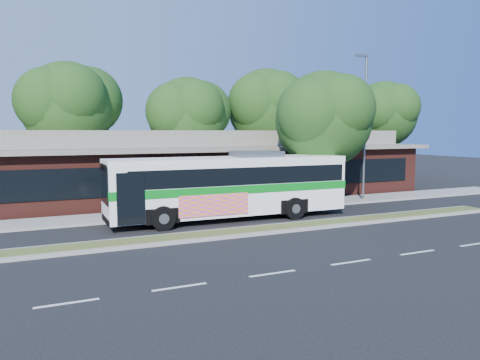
# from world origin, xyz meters

# --- Properties ---
(ground) EXTENTS (120.00, 120.00, 0.00)m
(ground) POSITION_xyz_m (0.00, 0.00, 0.00)
(ground) COLOR black
(ground) RESTS_ON ground
(median_strip) EXTENTS (26.00, 1.10, 0.15)m
(median_strip) POSITION_xyz_m (0.00, 0.60, 0.07)
(median_strip) COLOR #4A5524
(median_strip) RESTS_ON ground
(sidewalk) EXTENTS (44.00, 2.60, 0.12)m
(sidewalk) POSITION_xyz_m (0.00, 6.40, 0.06)
(sidewalk) COLOR gray
(sidewalk) RESTS_ON ground
(plaza_building) EXTENTS (33.20, 11.20, 4.45)m
(plaza_building) POSITION_xyz_m (0.00, 12.99, 2.13)
(plaza_building) COLOR #522019
(plaza_building) RESTS_ON ground
(lamp_post) EXTENTS (0.93, 0.18, 9.07)m
(lamp_post) POSITION_xyz_m (9.56, 6.00, 4.90)
(lamp_post) COLOR slate
(lamp_post) RESTS_ON ground
(tree_bg_b) EXTENTS (6.69, 6.00, 9.00)m
(tree_bg_b) POSITION_xyz_m (-6.57, 16.14, 6.14)
(tree_bg_b) COLOR black
(tree_bg_b) RESTS_ON ground
(tree_bg_c) EXTENTS (6.24, 5.60, 8.26)m
(tree_bg_c) POSITION_xyz_m (1.40, 15.13, 5.59)
(tree_bg_c) COLOR black
(tree_bg_c) RESTS_ON ground
(tree_bg_d) EXTENTS (6.91, 6.20, 9.37)m
(tree_bg_d) POSITION_xyz_m (8.45, 16.15, 6.42)
(tree_bg_d) COLOR black
(tree_bg_d) RESTS_ON ground
(tree_bg_e) EXTENTS (6.47, 5.80, 8.50)m
(tree_bg_e) POSITION_xyz_m (14.42, 15.14, 5.74)
(tree_bg_e) COLOR black
(tree_bg_e) RESTS_ON ground
(tree_bg_f) EXTENTS (6.69, 6.00, 8.92)m
(tree_bg_f) POSITION_xyz_m (20.43, 16.14, 6.06)
(tree_bg_f) COLOR black
(tree_bg_f) RESTS_ON ground
(transit_bus) EXTENTS (12.15, 3.03, 3.39)m
(transit_bus) POSITION_xyz_m (-0.56, 3.80, 1.89)
(transit_bus) COLOR white
(transit_bus) RESTS_ON ground
(sidewalk_tree) EXTENTS (6.21, 5.57, 7.85)m
(sidewalk_tree) POSITION_xyz_m (6.40, 5.43, 5.20)
(sidewalk_tree) COLOR black
(sidewalk_tree) RESTS_ON ground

